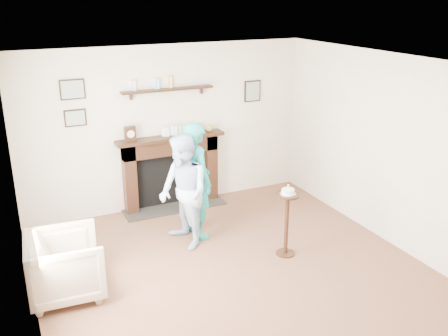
{
  "coord_description": "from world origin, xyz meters",
  "views": [
    {
      "loc": [
        -2.35,
        -4.54,
        3.22
      ],
      "look_at": [
        0.2,
        0.9,
        1.08
      ],
      "focal_mm": 40.0,
      "sensor_mm": 36.0,
      "label": 1
    }
  ],
  "objects_px": {
    "armchair": "(69,294)",
    "woman": "(197,234)",
    "man": "(185,244)",
    "pedestal_table": "(287,212)"
  },
  "relations": [
    {
      "from": "armchair",
      "to": "woman",
      "type": "distance_m",
      "value": 2.01
    },
    {
      "from": "woman",
      "to": "pedestal_table",
      "type": "xyz_separation_m",
      "value": [
        0.82,
        -0.99,
        0.59
      ]
    },
    {
      "from": "armchair",
      "to": "woman",
      "type": "relative_size",
      "value": 0.5
    },
    {
      "from": "armchair",
      "to": "man",
      "type": "height_order",
      "value": "man"
    },
    {
      "from": "woman",
      "to": "pedestal_table",
      "type": "distance_m",
      "value": 1.42
    },
    {
      "from": "armchair",
      "to": "woman",
      "type": "bearing_deg",
      "value": -64.64
    },
    {
      "from": "man",
      "to": "pedestal_table",
      "type": "xyz_separation_m",
      "value": [
        1.09,
        -0.79,
        0.59
      ]
    },
    {
      "from": "armchair",
      "to": "man",
      "type": "xyz_separation_m",
      "value": [
        1.6,
        0.54,
        0.0
      ]
    },
    {
      "from": "man",
      "to": "pedestal_table",
      "type": "relative_size",
      "value": 1.57
    },
    {
      "from": "armchair",
      "to": "pedestal_table",
      "type": "distance_m",
      "value": 2.77
    }
  ]
}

